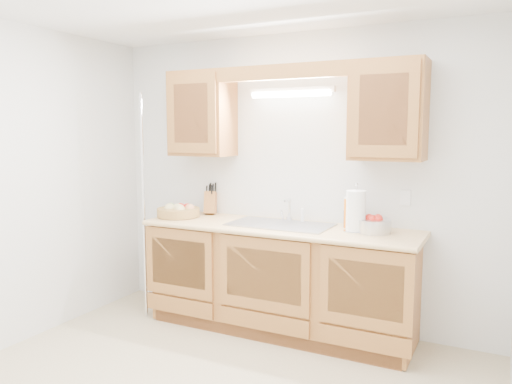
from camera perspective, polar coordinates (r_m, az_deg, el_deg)
The scene contains 17 objects.
room at distance 3.03m, azimuth -6.45°, elevation -1.06°, with size 3.52×3.50×2.50m.
base_cabinets at distance 4.24m, azimuth 2.71°, elevation -9.92°, with size 2.20×0.60×0.86m, color #9E5F2E.
countertop at distance 4.12m, azimuth 2.66°, elevation -4.11°, with size 2.30×0.63×0.04m, color #E5BB78.
upper_cabinet_left at distance 4.58m, azimuth -6.15°, elevation 8.85°, with size 0.55×0.33×0.75m, color #9E5F2E.
upper_cabinet_right at distance 3.94m, azimuth 14.91°, elevation 8.97°, with size 0.55×0.33×0.75m, color #9E5F2E.
valance at distance 4.08m, azimuth 2.79°, elevation 13.56°, with size 2.20×0.05×0.12m, color #9E5F2E.
fluorescent_fixture at distance 4.27m, azimuth 4.03°, elevation 11.32°, with size 0.76×0.08×0.08m.
sink at distance 4.15m, azimuth 2.78°, elevation -4.76°, with size 0.84×0.46×0.36m.
wire_shelf_pole at distance 4.52m, azimuth -12.72°, elevation -1.76°, with size 0.03×0.03×2.00m, color silver.
outlet_plate at distance 4.10m, azimuth 16.70°, elevation -0.64°, with size 0.08×0.01×0.12m, color white.
fruit_basket at distance 4.57m, azimuth -8.85°, elevation -2.16°, with size 0.46×0.46×0.12m.
knife_block at distance 4.69m, azimuth -5.22°, elevation -1.19°, with size 0.16×0.20×0.30m.
orange_canister at distance 4.06m, azimuth 10.58°, elevation -2.32°, with size 0.09×0.09×0.25m.
soap_bottle at distance 4.10m, azimuth 10.73°, elevation -2.51°, with size 0.09×0.10×0.21m, color blue.
sponge at distance 4.17m, azimuth 10.90°, elevation -3.69°, with size 0.11×0.08×0.02m.
paper_towel at distance 3.90m, azimuth 11.34°, elevation -2.21°, with size 0.19×0.19×0.38m.
apple_bowl at distance 3.92m, azimuth 13.26°, elevation -3.64°, with size 0.31×0.31×0.14m.
Camera 1 is at (1.64, -2.51, 1.67)m, focal length 35.00 mm.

